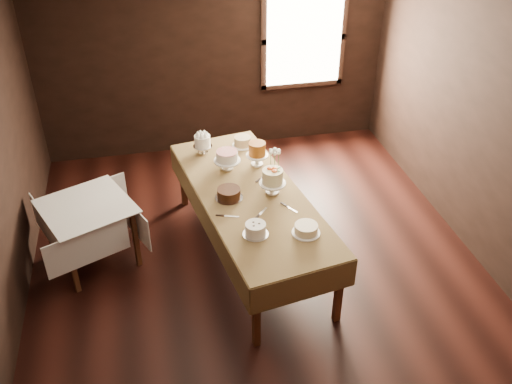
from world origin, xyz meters
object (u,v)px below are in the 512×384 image
object	(u,v)px
cake_speckled	(242,142)
cake_server_e	(232,216)
cake_meringue	(203,145)
cake_server_d	(264,176)
cake_swirl	(256,230)
cake_caramel	(257,155)
cake_server_b	(292,209)
cake_flowers	(272,183)
side_table	(87,212)
cake_chocolate	(229,194)
display_table	(250,199)
cake_lattice	(227,161)
cake_cream	(306,229)
cake_server_a	(263,211)
flower_vase	(274,170)

from	to	relation	value
cake_speckled	cake_server_e	distance (m)	1.49
cake_meringue	cake_server_d	xyz separation A→B (m)	(0.61, -0.67, -0.11)
cake_meringue	cake_swirl	bearing A→B (deg)	-80.53
cake_meringue	cake_caramel	bearing A→B (deg)	-34.81
cake_server_b	cake_server_e	bearing A→B (deg)	-122.45
cake_caramel	cake_server_e	size ratio (longest dim) A/B	1.25
cake_flowers	cake_speckled	bearing A→B (deg)	96.10
side_table	cake_flowers	xyz separation A→B (m)	(1.99, -0.30, 0.30)
cake_chocolate	side_table	bearing A→B (deg)	168.39
display_table	cake_server_e	world-z (taller)	cake_server_e
display_table	side_table	bearing A→B (deg)	171.09
cake_chocolate	cake_server_d	bearing A→B (deg)	37.43
cake_caramel	cake_server_d	distance (m)	0.29
cake_lattice	cake_cream	world-z (taller)	cake_lattice
cake_meringue	cake_server_b	size ratio (longest dim) A/B	1.05
cake_server_a	cake_server_b	distance (m)	0.31
cake_server_b	cake_server_a	bearing A→B (deg)	-127.26
cake_lattice	cake_caramel	bearing A→B (deg)	2.61
cake_caramel	cake_server_a	world-z (taller)	cake_caramel
cake_caramel	cake_server_a	distance (m)	0.95
cake_server_a	cake_server_e	size ratio (longest dim) A/B	1.00
cake_flowers	cake_server_d	xyz separation A→B (m)	(-0.01, 0.35, -0.12)
cake_cream	cake_server_e	xyz separation A→B (m)	(-0.66, 0.42, -0.04)
cake_lattice	flower_vase	bearing A→B (deg)	-27.04
cake_caramel	cake_flowers	bearing A→B (deg)	-86.63
cake_cream	cake_server_b	distance (m)	0.42
cake_cream	cake_server_a	distance (m)	0.56
cake_speckled	cake_server_d	xyz separation A→B (m)	(0.10, -0.74, -0.05)
cake_server_e	cake_chocolate	bearing A→B (deg)	103.45
cake_caramel	flower_vase	world-z (taller)	cake_caramel
cake_chocolate	cake_flowers	bearing A→B (deg)	1.44
cake_swirl	cake_meringue	bearing A→B (deg)	99.47
display_table	side_table	xyz separation A→B (m)	(-1.75, 0.27, -0.11)
cake_server_e	flower_vase	world-z (taller)	flower_vase
cake_speckled	cake_server_b	bearing A→B (deg)	-80.48
display_table	cake_flowers	xyz separation A→B (m)	(0.24, -0.02, 0.19)
cake_server_a	cake_server_b	xyz separation A→B (m)	(0.31, -0.03, 0.00)
cake_chocolate	cake_server_a	world-z (taller)	cake_chocolate
cake_caramel	cake_swirl	xyz separation A→B (m)	(-0.30, -1.30, -0.07)
cake_meringue	cake_server_e	xyz separation A→B (m)	(0.11, -1.36, -0.11)
cake_meringue	cake_server_a	size ratio (longest dim) A/B	1.05
display_table	cake_chocolate	world-z (taller)	cake_chocolate
flower_vase	cake_lattice	bearing A→B (deg)	152.96
display_table	side_table	distance (m)	1.78
cake_server_b	cake_chocolate	bearing A→B (deg)	-150.99
display_table	cake_meringue	bearing A→B (deg)	110.94
cake_chocolate	cake_lattice	bearing A→B (deg)	81.84
cake_speckled	flower_vase	xyz separation A→B (m)	(0.22, -0.75, 0.01)
cake_speckled	cake_lattice	bearing A→B (deg)	-119.06
cake_meringue	cake_server_a	bearing A→B (deg)	-71.81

